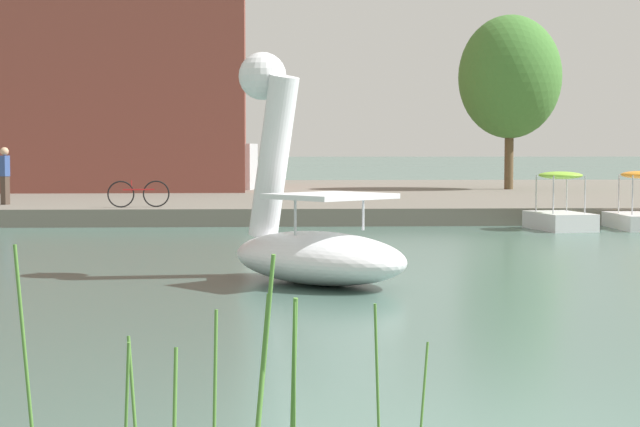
# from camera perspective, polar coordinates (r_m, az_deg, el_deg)

# --- Properties ---
(shore_bank_far) EXTENTS (148.66, 27.00, 0.49)m
(shore_bank_far) POSITION_cam_1_polar(r_m,az_deg,el_deg) (42.25, -0.83, 0.97)
(shore_bank_far) COLOR #6B665B
(shore_bank_far) RESTS_ON ground_plane
(swan_boat) EXTENTS (3.66, 3.82, 3.76)m
(swan_boat) POSITION_cam_1_polar(r_m,az_deg,el_deg) (16.71, -0.61, -0.86)
(swan_boat) COLOR white
(swan_boat) RESTS_ON ground_plane
(pedal_boat_lime) EXTENTS (1.57, 2.28, 1.55)m
(pedal_boat_lime) POSITION_cam_1_polar(r_m,az_deg,el_deg) (28.43, 13.00, 0.09)
(pedal_boat_lime) COLOR white
(pedal_boat_lime) RESTS_ON ground_plane
(pedal_boat_orange) EXTENTS (1.37, 2.32, 1.56)m
(pedal_boat_orange) POSITION_cam_1_polar(r_m,az_deg,el_deg) (29.27, 17.12, 0.02)
(pedal_boat_orange) COLOR white
(pedal_boat_orange) RESTS_ON ground_plane
(tree_broadleaf_right) EXTENTS (5.47, 5.50, 7.14)m
(tree_broadleaf_right) POSITION_cam_1_polar(r_m,az_deg,el_deg) (43.75, 10.35, 7.35)
(tree_broadleaf_right) COLOR brown
(tree_broadleaf_right) RESTS_ON shore_bank_far
(person_on_path) EXTENTS (0.30, 0.29, 1.71)m
(person_on_path) POSITION_cam_1_polar(r_m,az_deg,el_deg) (32.38, -16.87, 2.12)
(person_on_path) COLOR #47382D
(person_on_path) RESTS_ON shore_bank_far
(bicycle_parked) EXTENTS (1.73, 0.37, 0.78)m
(bicycle_parked) POSITION_cam_1_polar(r_m,az_deg,el_deg) (29.98, -9.90, 1.07)
(bicycle_parked) COLOR black
(bicycle_parked) RESTS_ON shore_bank_far
(parked_van) EXTENTS (4.95, 2.58, 1.88)m
(parked_van) POSITION_cam_1_polar(r_m,az_deg,el_deg) (43.38, -6.71, 2.68)
(parked_van) COLOR silver
(parked_van) RESTS_ON shore_bank_far
(apartment_block) EXTENTS (17.90, 10.54, 15.50)m
(apartment_block) POSITION_cam_1_polar(r_m,az_deg,el_deg) (45.75, -15.51, 11.08)
(apartment_block) COLOR brown
(apartment_block) RESTS_ON shore_bank_far
(reed_clump_foreground) EXTENTS (2.95, 1.23, 1.58)m
(reed_clump_foreground) POSITION_cam_1_polar(r_m,az_deg,el_deg) (6.98, -6.21, -9.16)
(reed_clump_foreground) COLOR #4C7F33
(reed_clump_foreground) RESTS_ON ground_plane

